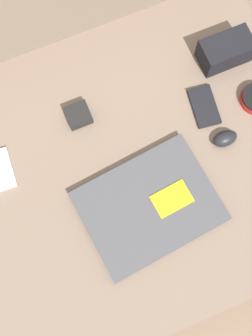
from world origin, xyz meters
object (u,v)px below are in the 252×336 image
at_px(phone_silver, 0,170).
at_px(charger_brick, 78,115).
at_px(camera_pouch, 225,51).
at_px(computer_mouse, 225,139).
at_px(phone_black, 204,106).
at_px(laptop, 149,206).

relative_size(phone_silver, charger_brick, 1.85).
relative_size(phone_silver, camera_pouch, 0.83).
relative_size(computer_mouse, phone_black, 0.55).
bearing_deg(camera_pouch, phone_black, -134.49).
relative_size(laptop, camera_pouch, 2.57).
bearing_deg(camera_pouch, phone_silver, -174.24).
height_order(phone_silver, camera_pouch, camera_pouch).
xyz_separation_m(phone_silver, camera_pouch, (0.64, 0.06, 0.03)).
bearing_deg(phone_silver, laptop, -32.65).
xyz_separation_m(computer_mouse, charger_brick, (-0.31, 0.20, -0.00)).
relative_size(computer_mouse, phone_silver, 0.58).
bearing_deg(phone_silver, phone_black, -0.57).
bearing_deg(laptop, computer_mouse, 13.09).
bearing_deg(phone_black, phone_silver, -176.49).
distance_m(phone_silver, phone_black, 0.53).
xyz_separation_m(laptop, phone_silver, (-0.30, 0.22, -0.01)).
bearing_deg(phone_black, camera_pouch, 53.58).
distance_m(computer_mouse, charger_brick, 0.37).
bearing_deg(computer_mouse, charger_brick, 147.96).
height_order(computer_mouse, phone_silver, computer_mouse).
bearing_deg(laptop, phone_silver, 137.58).
height_order(laptop, computer_mouse, computer_mouse).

